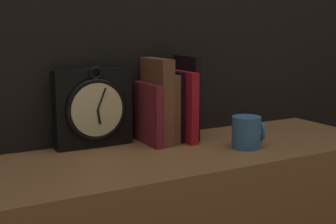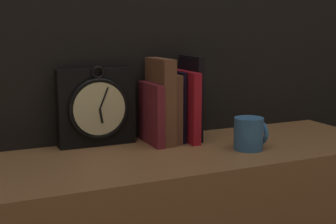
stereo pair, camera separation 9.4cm
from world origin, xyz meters
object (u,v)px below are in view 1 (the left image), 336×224
Objects in this scene: clock at (94,108)px; book_slot2_brown at (166,108)px; book_slot3_black at (172,106)px; book_slot4_red at (181,106)px; mug at (247,132)px; book_slot0_maroon at (148,114)px; book_slot5_black at (186,97)px; book_slot1_brown at (157,101)px.

clock is 1.15× the size of book_slot2_brown.
book_slot4_red is at bearing -38.89° from book_slot3_black.
mug is (0.13, -0.18, -0.06)m from book_slot3_black.
book_slot3_black is (0.08, 0.01, 0.01)m from book_slot0_maroon.
book_slot2_brown is 2.23× the size of mug.
book_slot3_black is (0.23, -0.03, -0.01)m from clock.
clock is at bearing 172.28° from book_slot3_black.
book_slot4_red is at bearing -151.82° from book_slot5_black.
book_slot2_brown is at bearing 131.11° from mug.
clock is at bearing 170.05° from book_slot2_brown.
book_slot5_black reaches higher than book_slot3_black.
book_slot5_black is at bearing 115.88° from mug.
book_slot1_brown is at bearing -169.02° from book_slot2_brown.
clock reaches higher than book_slot3_black.
book_slot5_black reaches higher than book_slot2_brown.
book_slot3_black is at bearing -7.72° from clock.
book_slot2_brown is 0.80× the size of book_slot5_black.
book_slot0_maroon reaches higher than mug.
book_slot1_brown is 0.10m from book_slot5_black.
book_slot1_brown reaches higher than book_slot2_brown.
book_slot1_brown is at bearing -168.21° from book_slot3_black.
clock is 0.93× the size of book_slot1_brown.
clock is 0.28m from book_slot5_black.
book_slot3_black reaches higher than book_slot2_brown.
book_slot2_brown is at bearing 7.51° from book_slot0_maroon.
book_slot3_black is 0.82× the size of book_slot5_black.
book_slot3_black is (0.02, 0.01, 0.00)m from book_slot2_brown.
book_slot0_maroon is 0.14m from book_slot5_black.
book_slot2_brown reaches higher than book_slot0_maroon.
book_slot0_maroon is at bearing -176.22° from book_slot5_black.
book_slot2_brown is 0.24m from mug.
book_slot3_black is 0.24m from mug.
clock is at bearing 166.37° from book_slot1_brown.
book_slot2_brown is at bearing 164.20° from book_slot4_red.
clock is 0.92× the size of book_slot5_black.
book_slot4_red reaches higher than book_slot2_brown.
book_slot5_black is 2.79× the size of mug.
book_slot0_maroon is 0.70× the size of book_slot5_black.
book_slot4_red is 0.21m from mug.
book_slot1_brown is at bearing 175.17° from book_slot4_red.
book_slot4_red is (0.02, -0.02, 0.00)m from book_slot3_black.
book_slot1_brown reaches higher than book_slot4_red.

